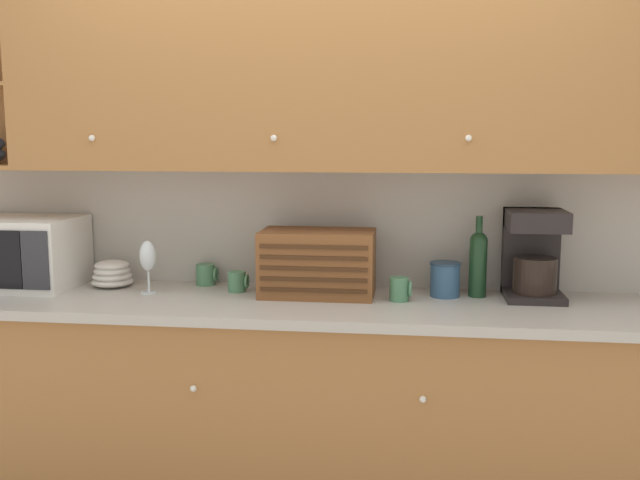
{
  "coord_description": "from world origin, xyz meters",
  "views": [
    {
      "loc": [
        0.38,
        -3.14,
        1.58
      ],
      "look_at": [
        0.0,
        -0.22,
        1.15
      ],
      "focal_mm": 40.0,
      "sensor_mm": 36.0,
      "label": 1
    }
  ],
  "objects_px": {
    "mug_blue_second": "(206,275)",
    "mug_patterned_third": "(238,282)",
    "wine_glass": "(148,258)",
    "bread_box": "(318,263)",
    "mug": "(400,289)",
    "coffee_maker": "(534,253)",
    "wine_bottle": "(478,261)",
    "bowl_stack_on_counter": "(112,274)",
    "microwave": "(18,252)",
    "storage_canister": "(445,279)"
  },
  "relations": [
    {
      "from": "wine_glass",
      "to": "coffee_maker",
      "type": "bearing_deg",
      "value": 4.44
    },
    {
      "from": "wine_glass",
      "to": "wine_bottle",
      "type": "height_order",
      "value": "wine_bottle"
    },
    {
      "from": "mug_blue_second",
      "to": "mug_patterned_third",
      "type": "height_order",
      "value": "mug_blue_second"
    },
    {
      "from": "wine_glass",
      "to": "storage_canister",
      "type": "xyz_separation_m",
      "value": [
        1.25,
        0.1,
        -0.08
      ]
    },
    {
      "from": "bowl_stack_on_counter",
      "to": "coffee_maker",
      "type": "xyz_separation_m",
      "value": [
        1.83,
        0.01,
        0.13
      ]
    },
    {
      "from": "wine_glass",
      "to": "mug",
      "type": "height_order",
      "value": "wine_glass"
    },
    {
      "from": "wine_glass",
      "to": "wine_bottle",
      "type": "bearing_deg",
      "value": 4.88
    },
    {
      "from": "bowl_stack_on_counter",
      "to": "mug_blue_second",
      "type": "relative_size",
      "value": 1.91
    },
    {
      "from": "wine_glass",
      "to": "bread_box",
      "type": "distance_m",
      "value": 0.72
    },
    {
      "from": "wine_glass",
      "to": "mug",
      "type": "xyz_separation_m",
      "value": [
        1.07,
        -0.01,
        -0.11
      ]
    },
    {
      "from": "bowl_stack_on_counter",
      "to": "mug",
      "type": "xyz_separation_m",
      "value": [
        1.28,
        -0.12,
        -0.01
      ]
    },
    {
      "from": "bread_box",
      "to": "storage_canister",
      "type": "bearing_deg",
      "value": 4.68
    },
    {
      "from": "wine_bottle",
      "to": "bowl_stack_on_counter",
      "type": "bearing_deg",
      "value": -179.72
    },
    {
      "from": "mug_patterned_third",
      "to": "bowl_stack_on_counter",
      "type": "bearing_deg",
      "value": 176.89
    },
    {
      "from": "bread_box",
      "to": "mug",
      "type": "distance_m",
      "value": 0.36
    },
    {
      "from": "bread_box",
      "to": "coffee_maker",
      "type": "height_order",
      "value": "coffee_maker"
    },
    {
      "from": "microwave",
      "to": "mug_patterned_third",
      "type": "relative_size",
      "value": 5.95
    },
    {
      "from": "wine_glass",
      "to": "coffee_maker",
      "type": "relative_size",
      "value": 0.62
    },
    {
      "from": "microwave",
      "to": "bowl_stack_on_counter",
      "type": "height_order",
      "value": "microwave"
    },
    {
      "from": "storage_canister",
      "to": "wine_bottle",
      "type": "height_order",
      "value": "wine_bottle"
    },
    {
      "from": "wine_glass",
      "to": "coffee_maker",
      "type": "distance_m",
      "value": 1.62
    },
    {
      "from": "mug_blue_second",
      "to": "mug",
      "type": "distance_m",
      "value": 0.9
    },
    {
      "from": "storage_canister",
      "to": "wine_bottle",
      "type": "xyz_separation_m",
      "value": [
        0.13,
        0.02,
        0.08
      ]
    },
    {
      "from": "mug",
      "to": "coffee_maker",
      "type": "distance_m",
      "value": 0.58
    },
    {
      "from": "mug_blue_second",
      "to": "microwave",
      "type": "bearing_deg",
      "value": -170.39
    },
    {
      "from": "wine_glass",
      "to": "storage_canister",
      "type": "height_order",
      "value": "wine_glass"
    },
    {
      "from": "microwave",
      "to": "wine_glass",
      "type": "distance_m",
      "value": 0.63
    },
    {
      "from": "bread_box",
      "to": "mug",
      "type": "bearing_deg",
      "value": -10.52
    },
    {
      "from": "mug",
      "to": "storage_canister",
      "type": "bearing_deg",
      "value": 30.26
    },
    {
      "from": "wine_bottle",
      "to": "coffee_maker",
      "type": "height_order",
      "value": "coffee_maker"
    },
    {
      "from": "mug",
      "to": "coffee_maker",
      "type": "relative_size",
      "value": 0.26
    },
    {
      "from": "storage_canister",
      "to": "coffee_maker",
      "type": "height_order",
      "value": "coffee_maker"
    },
    {
      "from": "wine_bottle",
      "to": "wine_glass",
      "type": "bearing_deg",
      "value": -175.12
    },
    {
      "from": "mug_blue_second",
      "to": "storage_canister",
      "type": "relative_size",
      "value": 0.66
    },
    {
      "from": "microwave",
      "to": "mug_blue_second",
      "type": "xyz_separation_m",
      "value": [
        0.82,
        0.14,
        -0.11
      ]
    },
    {
      "from": "mug",
      "to": "wine_bottle",
      "type": "distance_m",
      "value": 0.36
    },
    {
      "from": "mug_blue_second",
      "to": "storage_canister",
      "type": "bearing_deg",
      "value": -5.22
    },
    {
      "from": "mug_blue_second",
      "to": "mug_patterned_third",
      "type": "relative_size",
      "value": 1.09
    },
    {
      "from": "mug_blue_second",
      "to": "storage_canister",
      "type": "height_order",
      "value": "storage_canister"
    },
    {
      "from": "mug_patterned_third",
      "to": "storage_canister",
      "type": "relative_size",
      "value": 0.61
    },
    {
      "from": "microwave",
      "to": "mug_patterned_third",
      "type": "distance_m",
      "value": 1.0
    },
    {
      "from": "bowl_stack_on_counter",
      "to": "storage_canister",
      "type": "height_order",
      "value": "storage_canister"
    },
    {
      "from": "wine_glass",
      "to": "bread_box",
      "type": "height_order",
      "value": "bread_box"
    },
    {
      "from": "mug_patterned_third",
      "to": "wine_bottle",
      "type": "bearing_deg",
      "value": 2.21
    },
    {
      "from": "wine_glass",
      "to": "bread_box",
      "type": "bearing_deg",
      "value": 4.57
    },
    {
      "from": "bread_box",
      "to": "bowl_stack_on_counter",
      "type": "bearing_deg",
      "value": 176.75
    },
    {
      "from": "storage_canister",
      "to": "mug",
      "type": "bearing_deg",
      "value": -149.74
    },
    {
      "from": "mug_patterned_third",
      "to": "coffee_maker",
      "type": "distance_m",
      "value": 1.25
    },
    {
      "from": "bread_box",
      "to": "wine_bottle",
      "type": "relative_size",
      "value": 1.4
    },
    {
      "from": "bread_box",
      "to": "mug",
      "type": "height_order",
      "value": "bread_box"
    }
  ]
}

